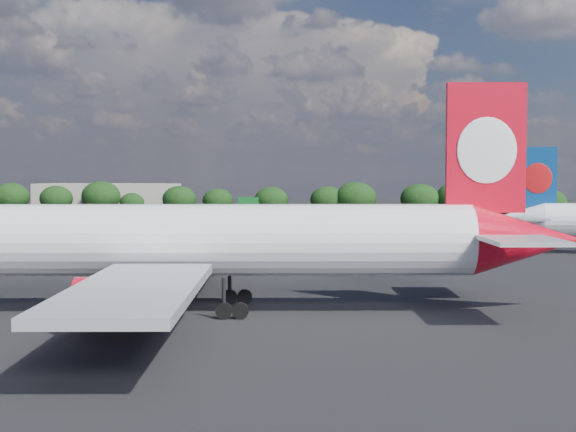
# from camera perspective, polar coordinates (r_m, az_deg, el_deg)

# --- Properties ---
(ground) EXTENTS (500.00, 500.00, 0.00)m
(ground) POSITION_cam_1_polar(r_m,az_deg,el_deg) (106.14, -4.97, -2.91)
(ground) COLOR black
(ground) RESTS_ON ground
(qantas_airliner) EXTENTS (55.42, 52.86, 18.09)m
(qantas_airliner) POSITION_cam_1_polar(r_m,az_deg,el_deg) (63.65, -4.69, -1.87)
(qantas_airliner) COLOR white
(qantas_airliner) RESTS_ON ground
(terminal_building) EXTENTS (42.00, 16.00, 8.00)m
(terminal_building) POSITION_cam_1_polar(r_m,az_deg,el_deg) (251.17, -12.71, 1.35)
(terminal_building) COLOR #A49B8D
(terminal_building) RESTS_ON ground
(highway_sign) EXTENTS (6.00, 0.30, 4.50)m
(highway_sign) POSITION_cam_1_polar(r_m,az_deg,el_deg) (222.96, -2.81, 1.00)
(highway_sign) COLOR #136222
(highway_sign) RESTS_ON ground
(billboard_yellow) EXTENTS (5.00, 0.30, 5.50)m
(billboard_yellow) POSITION_cam_1_polar(r_m,az_deg,el_deg) (225.30, 4.99, 1.20)
(billboard_yellow) COLOR yellow
(billboard_yellow) RESTS_ON ground
(horizon_treeline) EXTENTS (201.86, 14.09, 8.96)m
(horizon_treeline) POSITION_cam_1_polar(r_m,az_deg,el_deg) (223.89, 1.16, 1.20)
(horizon_treeline) COLOR black
(horizon_treeline) RESTS_ON ground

